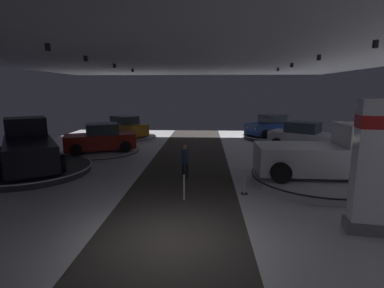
% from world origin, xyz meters
% --- Properties ---
extents(ground, '(24.00, 44.00, 0.06)m').
position_xyz_m(ground, '(0.00, 0.00, -0.02)').
color(ground, silver).
extents(ceiling_with_spotlights, '(24.00, 44.00, 0.39)m').
position_xyz_m(ceiling_with_spotlights, '(0.00, -0.00, 5.55)').
color(ceiling_with_spotlights, silver).
extents(brand_sign_pylon, '(1.35, 0.84, 3.82)m').
position_xyz_m(brand_sign_pylon, '(5.67, 0.78, 1.98)').
color(brand_sign_pylon, slate).
rests_on(brand_sign_pylon, ground).
extents(display_platform_deep_right, '(4.52, 4.52, 0.31)m').
position_xyz_m(display_platform_deep_right, '(6.37, 17.12, 0.17)').
color(display_platform_deep_right, '#333338').
rests_on(display_platform_deep_right, ground).
extents(display_car_deep_right, '(4.53, 3.71, 1.71)m').
position_xyz_m(display_car_deep_right, '(6.40, 17.14, 1.08)').
color(display_car_deep_right, navy).
rests_on(display_car_deep_right, display_platform_deep_right).
extents(display_platform_mid_right, '(5.68, 5.68, 0.34)m').
position_xyz_m(display_platform_mid_right, '(5.86, 5.31, 0.19)').
color(display_platform_mid_right, '#B7B7BC').
rests_on(display_platform_mid_right, ground).
extents(pickup_truck_mid_right, '(5.33, 2.70, 2.30)m').
position_xyz_m(pickup_truck_mid_right, '(6.19, 5.31, 1.28)').
color(pickup_truck_mid_right, silver).
rests_on(pickup_truck_mid_right, display_platform_mid_right).
extents(display_platform_mid_left, '(5.68, 5.68, 0.32)m').
position_xyz_m(display_platform_mid_left, '(-7.61, 6.15, 0.18)').
color(display_platform_mid_left, '#333338').
rests_on(display_platform_mid_left, ground).
extents(pickup_truck_mid_left, '(4.73, 5.57, 2.30)m').
position_xyz_m(pickup_truck_mid_left, '(-7.79, 6.42, 1.26)').
color(pickup_truck_mid_left, black).
rests_on(pickup_truck_mid_left, display_platform_mid_left).
extents(display_platform_far_left, '(4.79, 4.79, 0.28)m').
position_xyz_m(display_platform_far_left, '(-5.66, 10.37, 0.16)').
color(display_platform_far_left, '#B7B7BC').
rests_on(display_platform_far_left, ground).
extents(display_car_far_left, '(4.57, 3.44, 1.71)m').
position_xyz_m(display_car_far_left, '(-5.63, 10.39, 1.04)').
color(display_car_far_left, maroon).
rests_on(display_car_far_left, display_platform_far_left).
extents(display_platform_far_right, '(5.57, 5.57, 0.37)m').
position_xyz_m(display_platform_far_right, '(7.17, 11.10, 0.20)').
color(display_platform_far_right, silver).
rests_on(display_platform_far_right, ground).
extents(display_car_far_right, '(4.47, 3.89, 1.71)m').
position_xyz_m(display_car_far_right, '(7.15, 11.12, 1.13)').
color(display_car_far_right, silver).
rests_on(display_car_far_right, display_platform_far_right).
extents(display_platform_deep_left, '(5.27, 5.27, 0.23)m').
position_xyz_m(display_platform_deep_left, '(-5.87, 16.43, 0.13)').
color(display_platform_deep_left, silver).
rests_on(display_platform_deep_left, ground).
extents(display_car_deep_left, '(4.45, 3.94, 1.71)m').
position_xyz_m(display_car_deep_left, '(-5.84, 16.42, 1.00)').
color(display_car_deep_left, '#B77519').
rests_on(display_car_deep_left, display_platform_deep_left).
extents(visitor_walking_near, '(0.32, 0.32, 1.59)m').
position_xyz_m(visitor_walking_near, '(0.01, 5.66, 0.91)').
color(visitor_walking_near, black).
rests_on(visitor_walking_near, ground).
extents(stanchion_a, '(0.28, 0.28, 1.01)m').
position_xyz_m(stanchion_a, '(0.17, 2.91, 0.37)').
color(stanchion_a, '#333338').
rests_on(stanchion_a, ground).
extents(stanchion_b, '(0.28, 0.28, 1.01)m').
position_xyz_m(stanchion_b, '(2.49, 3.73, 0.37)').
color(stanchion_b, '#333338').
rests_on(stanchion_b, ground).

